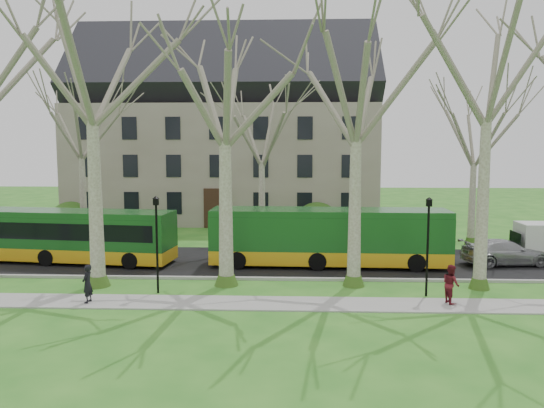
{
  "coord_description": "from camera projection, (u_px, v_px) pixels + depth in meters",
  "views": [
    {
      "loc": [
        0.1,
        -24.13,
        6.64
      ],
      "look_at": [
        -1.0,
        3.0,
        3.63
      ],
      "focal_mm": 35.0,
      "sensor_mm": 36.0,
      "label": 1
    }
  ],
  "objects": [
    {
      "name": "sedan",
      "position": [
        505.0,
        252.0,
        29.29
      ],
      "size": [
        5.04,
        2.59,
        1.4
      ],
      "primitive_type": "imported",
      "rotation": [
        0.0,
        0.0,
        1.71
      ],
      "color": "#A5A6AA",
      "rests_on": "road"
    },
    {
      "name": "bus_follow",
      "position": [
        329.0,
        237.0,
        29.01
      ],
      "size": [
        12.94,
        2.99,
        3.22
      ],
      "primitive_type": null,
      "rotation": [
        0.0,
        0.0,
        -0.02
      ],
      "color": "#164F1B",
      "rests_on": "road"
    },
    {
      "name": "building",
      "position": [
        226.0,
        129.0,
        47.88
      ],
      "size": [
        26.5,
        12.2,
        16.0
      ],
      "color": "gray",
      "rests_on": "ground"
    },
    {
      "name": "pedestrian_b",
      "position": [
        451.0,
        284.0,
        22.14
      ],
      "size": [
        0.77,
        0.91,
        1.63
      ],
      "primitive_type": "imported",
      "rotation": [
        0.0,
        0.0,
        1.78
      ],
      "color": "maroon",
      "rests_on": "sidewalk"
    },
    {
      "name": "lamp_row",
      "position": [
        291.0,
        238.0,
        23.42
      ],
      "size": [
        36.22,
        0.22,
        4.3
      ],
      "color": "black",
      "rests_on": "ground"
    },
    {
      "name": "ground",
      "position": [
        291.0,
        288.0,
        24.7
      ],
      "size": [
        120.0,
        120.0,
        0.0
      ],
      "primitive_type": "plane",
      "color": "#2B6F1F",
      "rests_on": "ground"
    },
    {
      "name": "road",
      "position": [
        291.0,
        262.0,
        30.16
      ],
      "size": [
        80.0,
        8.0,
        0.06
      ],
      "primitive_type": "cube",
      "color": "black",
      "rests_on": "ground"
    },
    {
      "name": "pedestrian_a",
      "position": [
        87.0,
        284.0,
        22.22
      ],
      "size": [
        0.44,
        0.62,
        1.62
      ],
      "primitive_type": "imported",
      "rotation": [
        0.0,
        0.0,
        -1.66
      ],
      "color": "black",
      "rests_on": "sidewalk"
    },
    {
      "name": "sidewalk",
      "position": [
        291.0,
        304.0,
        22.21
      ],
      "size": [
        70.0,
        2.0,
        0.06
      ],
      "primitive_type": "cube",
      "color": "gray",
      "rests_on": "ground"
    },
    {
      "name": "tree_row_far",
      "position": [
        272.0,
        155.0,
        35.01
      ],
      "size": [
        33.0,
        7.0,
        12.0
      ],
      "color": "gray",
      "rests_on": "ground"
    },
    {
      "name": "tree_row_verge",
      "position": [
        291.0,
        137.0,
        24.23
      ],
      "size": [
        49.0,
        7.0,
        14.0
      ],
      "color": "gray",
      "rests_on": "ground"
    },
    {
      "name": "bus_lead",
      "position": [
        67.0,
        235.0,
        29.94
      ],
      "size": [
        12.36,
        3.94,
        3.04
      ],
      "primitive_type": null,
      "rotation": [
        0.0,
        0.0,
        -0.12
      ],
      "color": "#164F1B",
      "rests_on": "road"
    },
    {
      "name": "hedges",
      "position": [
        228.0,
        223.0,
        38.68
      ],
      "size": [
        30.6,
        8.6,
        2.0
      ],
      "color": "#234C15",
      "rests_on": "ground"
    },
    {
      "name": "curb",
      "position": [
        291.0,
        279.0,
        26.18
      ],
      "size": [
        80.0,
        0.25,
        0.14
      ],
      "primitive_type": "cube",
      "color": "#A5A39E",
      "rests_on": "ground"
    }
  ]
}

